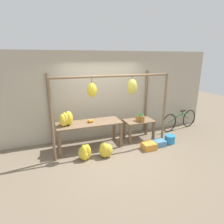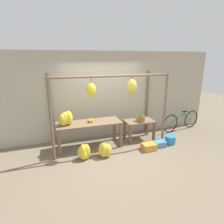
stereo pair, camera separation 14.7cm
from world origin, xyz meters
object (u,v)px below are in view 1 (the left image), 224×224
Objects in this scene: orange_pile at (90,121)px; banana_pile_ground_left at (85,153)px; fruit_crate_white at (149,146)px; blue_bucket at (170,139)px; banana_pile_on_table at (66,119)px; parked_bicycle at (180,120)px; banana_pile_ground_right at (105,150)px; pineapple_cluster at (140,117)px; fruit_crate_purple at (159,143)px.

orange_pile is 0.98m from banana_pile_ground_left.
blue_bucket reaches higher than fruit_crate_white.
fruit_crate_white is at bearing -169.83° from blue_bucket.
banana_pile_on_table is 1.17× the size of fruit_crate_white.
banana_pile_ground_left is 1.12× the size of fruit_crate_white.
parked_bicycle reaches higher than blue_bucket.
fruit_crate_white is at bearing -0.38° from banana_pile_ground_right.
banana_pile_on_table is 3.26m from blue_bucket.
banana_pile_on_table is at bearing 170.03° from blue_bucket.
orange_pile is (0.68, 0.02, -0.14)m from banana_pile_on_table.
orange_pile is 0.53× the size of pineapple_cluster.
parked_bicycle is at bearing 32.23° from fruit_crate_purple.
parked_bicycle is at bearing 39.67° from blue_bucket.
banana_pile_ground_left is at bearing -162.15° from pineapple_cluster.
banana_pile_on_table is at bearing 119.44° from banana_pile_ground_left.
blue_bucket is at bearing 10.17° from fruit_crate_white.
parked_bicycle is (1.84, 0.34, -0.41)m from pineapple_cluster.
orange_pile is 0.52× the size of blue_bucket.
banana_pile_ground_right reaches higher than fruit_crate_purple.
fruit_crate_white is 1.11× the size of fruit_crate_purple.
fruit_crate_white is 2.16m from parked_bicycle.
pineapple_cluster reaches higher than fruit_crate_white.
blue_bucket is (0.79, -0.53, -0.64)m from pineapple_cluster.
banana_pile_ground_left is at bearing -60.56° from banana_pile_on_table.
orange_pile reaches higher than fruit_crate_white.
banana_pile_ground_right is (-1.40, -0.67, -0.57)m from pineapple_cluster.
banana_pile_ground_left reaches higher than fruit_crate_purple.
orange_pile is at bearing 107.72° from banana_pile_ground_right.
banana_pile_on_table reaches higher than parked_bicycle.
pineapple_cluster reaches higher than parked_bicycle.
parked_bicycle is at bearing 28.45° from fruit_crate_white.
banana_pile_on_table is 1.37m from banana_pile_ground_right.
blue_bucket is (2.41, -0.57, -0.70)m from orange_pile.
blue_bucket is 1.39m from parked_bicycle.
banana_pile_on_table reaches higher than blue_bucket.
banana_pile_ground_left is 0.55m from banana_pile_ground_right.
banana_pile_ground_right is at bearing -36.99° from banana_pile_on_table.
banana_pile_ground_right is 1.22× the size of fruit_crate_purple.
fruit_crate_white is at bearing -1.63° from banana_pile_ground_left.
banana_pile_on_table is 2.76× the size of orange_pile.
banana_pile_ground_right is at bearing -4.71° from banana_pile_ground_left.
blue_bucket is at bearing -13.25° from orange_pile.
parked_bicycle reaches higher than fruit_crate_white.
banana_pile_ground_left is 1.02× the size of banana_pile_ground_right.
pineapple_cluster is 2.13m from banana_pile_ground_left.
pineapple_cluster is (1.62, -0.04, -0.06)m from orange_pile.
pineapple_cluster is 0.89× the size of fruit_crate_purple.
blue_bucket is (3.10, -0.54, -0.84)m from banana_pile_on_table.
pineapple_cluster is at bearing -1.34° from orange_pile.
banana_pile_on_table is 2.52m from fruit_crate_white.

